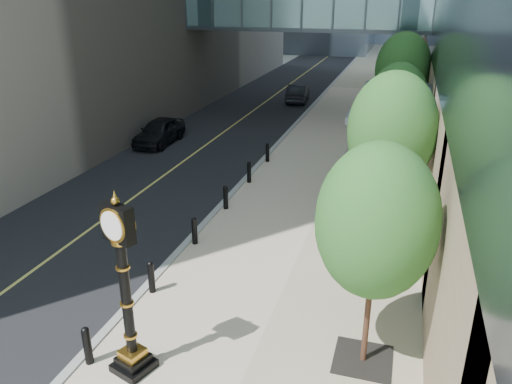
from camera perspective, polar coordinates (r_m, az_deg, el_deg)
road at (r=49.02m, az=3.72°, el=12.08°), size 8.00×180.00×0.02m
sidewalk at (r=47.87m, az=13.26°, el=11.34°), size 8.00×180.00×0.06m
curb at (r=48.28m, az=8.44°, el=11.77°), size 0.25×180.00×0.07m
skywalk at (r=35.73m, az=5.98°, el=20.78°), size 17.00×4.20×5.80m
entrance_canopy at (r=21.47m, az=15.50°, el=9.94°), size 3.00×8.00×4.38m
bollard_row at (r=19.05m, az=-5.14°, el=-2.51°), size 0.20×16.20×0.90m
street_trees at (r=23.32m, az=15.93°, el=10.22°), size 3.07×28.59×6.32m
street_clock at (r=11.73m, az=-14.58°, el=-11.89°), size 1.05×1.05×4.41m
pedestrian at (r=16.78m, az=9.17°, el=-4.50°), size 0.77×0.62×1.83m
car_near at (r=29.97m, az=-10.99°, el=6.83°), size 1.78×4.35×1.48m
car_far at (r=41.37m, az=4.81°, el=11.22°), size 1.87×4.39×1.41m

